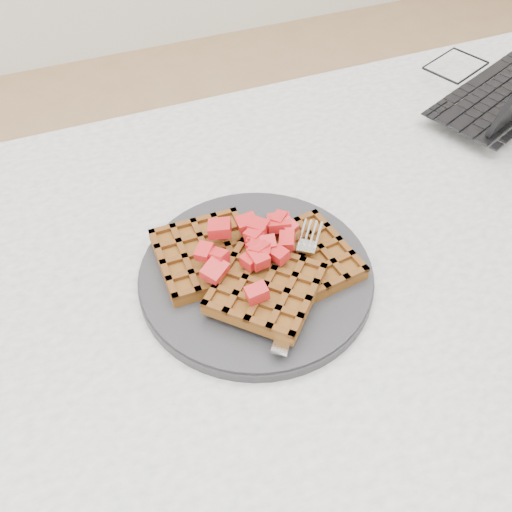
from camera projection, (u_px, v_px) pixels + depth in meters
name	position (u px, v px, depth m)	size (l,w,h in m)	color
ground	(294.00, 509.00, 1.19)	(4.00, 4.00, 0.00)	tan
table	(318.00, 340.00, 0.72)	(1.20, 0.80, 0.75)	silver
plate	(256.00, 275.00, 0.63)	(0.26, 0.26, 0.02)	#242427
waffles	(257.00, 266.00, 0.62)	(0.21, 0.20, 0.03)	brown
strawberry_pile	(256.00, 247.00, 0.60)	(0.15, 0.15, 0.02)	#A10006
fork	(300.00, 280.00, 0.61)	(0.02, 0.18, 0.02)	silver
laptop	(502.00, 76.00, 0.86)	(0.35, 0.31, 0.21)	black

